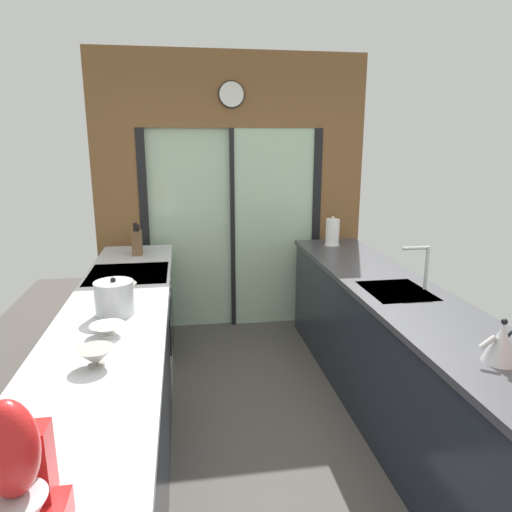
% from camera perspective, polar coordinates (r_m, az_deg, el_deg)
% --- Properties ---
extents(ground_plane, '(5.04, 7.60, 0.02)m').
position_cam_1_polar(ground_plane, '(3.41, 0.79, -19.75)').
color(ground_plane, '#4C4742').
extents(back_wall_unit, '(2.64, 0.12, 2.70)m').
position_cam_1_polar(back_wall_unit, '(4.63, -2.99, 9.51)').
color(back_wall_unit, brown).
rests_on(back_wall_unit, ground_plane).
extents(left_counter_run, '(0.62, 3.80, 0.92)m').
position_cam_1_polar(left_counter_run, '(2.76, -17.30, -17.71)').
color(left_counter_run, '#1E232D').
rests_on(left_counter_run, ground_plane).
extents(right_counter_run, '(0.62, 3.80, 0.92)m').
position_cam_1_polar(right_counter_run, '(3.19, 18.56, -13.22)').
color(right_counter_run, '#1E232D').
rests_on(right_counter_run, ground_plane).
extents(sink_faucet, '(0.19, 0.02, 0.30)m').
position_cam_1_polar(sink_faucet, '(3.24, 19.80, -0.60)').
color(sink_faucet, '#B7BABC').
rests_on(sink_faucet, right_counter_run).
extents(oven_range, '(0.60, 0.60, 0.92)m').
position_cam_1_polar(oven_range, '(3.75, -14.93, -8.89)').
color(oven_range, '#B7BABC').
rests_on(oven_range, ground_plane).
extents(mixing_bowl_near, '(0.17, 0.17, 0.08)m').
position_cam_1_polar(mixing_bowl_near, '(2.20, -19.07, -11.59)').
color(mixing_bowl_near, gray).
rests_on(mixing_bowl_near, left_counter_run).
extents(mixing_bowl_mid, '(0.18, 0.18, 0.06)m').
position_cam_1_polar(mixing_bowl_mid, '(2.50, -17.77, -8.58)').
color(mixing_bowl_mid, silver).
rests_on(mixing_bowl_mid, left_counter_run).
extents(mixing_bowl_far, '(0.18, 0.18, 0.07)m').
position_cam_1_polar(mixing_bowl_far, '(3.12, -16.04, -3.84)').
color(mixing_bowl_far, gray).
rests_on(mixing_bowl_far, left_counter_run).
extents(knife_block, '(0.08, 0.14, 0.28)m').
position_cam_1_polar(knife_block, '(4.15, -14.39, 1.61)').
color(knife_block, brown).
rests_on(knife_block, left_counter_run).
extents(stand_mixer, '(0.17, 0.27, 0.42)m').
position_cam_1_polar(stand_mixer, '(1.33, -27.08, -24.88)').
color(stand_mixer, red).
rests_on(stand_mixer, left_counter_run).
extents(stock_pot, '(0.22, 0.22, 0.22)m').
position_cam_1_polar(stock_pot, '(2.76, -16.98, -4.96)').
color(stock_pot, '#B7BABC').
rests_on(stock_pot, left_counter_run).
extents(kettle, '(0.24, 0.15, 0.21)m').
position_cam_1_polar(kettle, '(2.37, 27.96, -9.40)').
color(kettle, '#B7BABC').
rests_on(kettle, right_counter_run).
extents(paper_towel_roll, '(0.15, 0.15, 0.28)m').
position_cam_1_polar(paper_towel_roll, '(4.41, 9.36, 2.86)').
color(paper_towel_roll, '#B7BABC').
rests_on(paper_towel_roll, right_counter_run).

